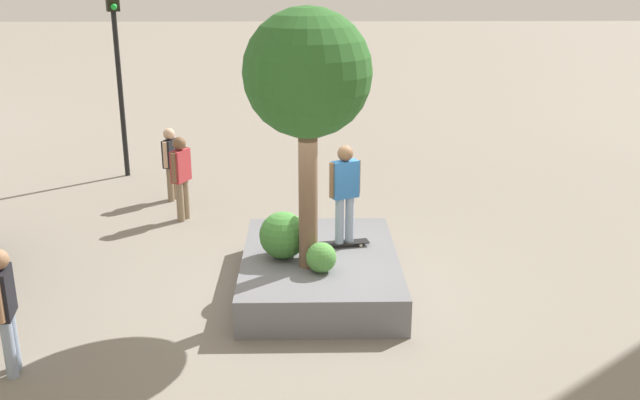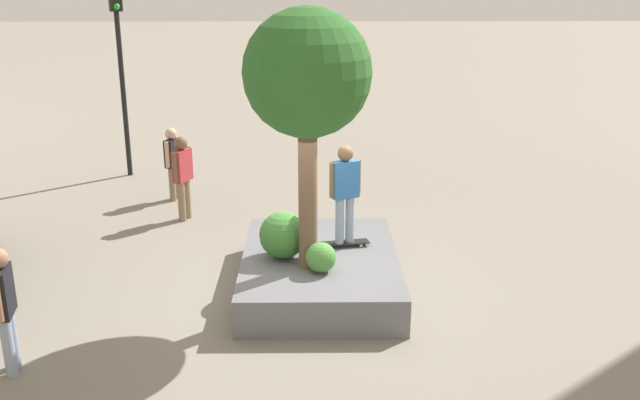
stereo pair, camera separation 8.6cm
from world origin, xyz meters
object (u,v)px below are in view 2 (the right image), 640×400
at_px(planter_ledge, 320,271).
at_px(bystander_watching, 173,159).
at_px(passerby_with_bag, 183,172).
at_px(skateboarder, 345,187).
at_px(pedestrian_crossing, 4,302).
at_px(plaza_tree, 307,77).
at_px(skateboard, 344,243).
at_px(traffic_light_corner, 119,41).

distance_m(planter_ledge, bystander_watching, 5.56).
xyz_separation_m(planter_ledge, passerby_with_bag, (3.25, 2.69, 0.71)).
relative_size(planter_ledge, passerby_with_bag, 1.96).
bearing_deg(skateboarder, pedestrian_crossing, 122.81).
relative_size(plaza_tree, skateboarder, 2.38).
xyz_separation_m(skateboard, bystander_watching, (4.21, 3.54, 0.31)).
distance_m(plaza_tree, skateboard, 2.95).
height_order(skateboard, pedestrian_crossing, pedestrian_crossing).
bearing_deg(passerby_with_bag, plaza_tree, -145.79).
height_order(plaza_tree, skateboarder, plaza_tree).
height_order(planter_ledge, bystander_watching, bystander_watching).
xyz_separation_m(skateboarder, bystander_watching, (4.21, 3.54, -0.64)).
distance_m(skateboard, traffic_light_corner, 8.36).
height_order(traffic_light_corner, passerby_with_bag, traffic_light_corner).
relative_size(plaza_tree, passerby_with_bag, 2.22).
xyz_separation_m(pedestrian_crossing, bystander_watching, (6.98, -0.75, -0.04)).
xyz_separation_m(skateboard, passerby_with_bag, (2.91, 3.09, 0.37)).
bearing_deg(traffic_light_corner, skateboard, -141.00).
distance_m(planter_ledge, skateboarder, 1.38).
bearing_deg(skateboard, passerby_with_bag, 46.67).
bearing_deg(bystander_watching, pedestrian_crossing, 173.83).
relative_size(passerby_with_bag, bystander_watching, 1.07).
distance_m(traffic_light_corner, bystander_watching, 3.36).
bearing_deg(skateboard, skateboarder, -90.00).
bearing_deg(traffic_light_corner, planter_ledge, -144.75).
relative_size(planter_ledge, bystander_watching, 2.10).
distance_m(planter_ledge, passerby_with_bag, 4.28).
bearing_deg(passerby_with_bag, planter_ledge, -140.36).
relative_size(skateboarder, pedestrian_crossing, 0.96).
height_order(skateboard, skateboarder, skateboarder).
distance_m(skateboard, bystander_watching, 5.51).
distance_m(skateboarder, passerby_with_bag, 4.29).
bearing_deg(plaza_tree, traffic_light_corner, 32.44).
xyz_separation_m(planter_ledge, bystander_watching, (4.55, 3.14, 0.64)).
xyz_separation_m(plaza_tree, skateboarder, (0.77, -0.58, -1.85)).
xyz_separation_m(plaza_tree, skateboard, (0.77, -0.58, -2.79)).
distance_m(skateboarder, bystander_watching, 5.54).
xyz_separation_m(passerby_with_bag, bystander_watching, (1.30, 0.45, -0.06)).
relative_size(plaza_tree, bystander_watching, 2.38).
xyz_separation_m(planter_ledge, traffic_light_corner, (6.50, 4.60, 2.95)).
xyz_separation_m(skateboard, pedestrian_crossing, (-2.77, 4.29, 0.34)).
bearing_deg(bystander_watching, plaza_tree, -149.36).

